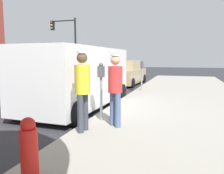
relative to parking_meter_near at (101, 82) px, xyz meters
name	(u,v)px	position (x,y,z in m)	size (l,w,h in m)	color
ground_plane	(64,118)	(-1.35, 0.37, -1.18)	(80.00, 80.00, 0.00)	#2D2D33
sidewalk_slab	(186,126)	(2.15, 0.37, -1.11)	(5.00, 32.00, 0.15)	#9E998E
parking_meter_near	(101,82)	(0.00, 0.00, 0.00)	(0.14, 0.18, 1.52)	gray
parking_meter_far	(142,70)	(0.00, 5.97, 0.00)	(0.14, 0.18, 1.52)	gray
pedestrian_in_red	(115,86)	(0.51, -0.41, -0.04)	(0.34, 0.34, 1.73)	#4C608C
pedestrian_in_yellow	(82,86)	(-0.07, -1.00, 0.00)	(0.34, 0.36, 1.78)	#383D47
parked_van	(79,76)	(-1.50, 1.80, -0.03)	(2.28, 5.26, 2.15)	white
parked_sedan_ahead	(126,74)	(-1.69, 9.37, -0.43)	(2.10, 4.47, 1.65)	tan
traffic_light_corner	(67,38)	(-7.80, 12.42, 2.34)	(2.48, 0.42, 5.20)	black
fire_hydrant	(29,149)	(0.10, -3.08, -0.61)	(0.24, 0.24, 0.86)	red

